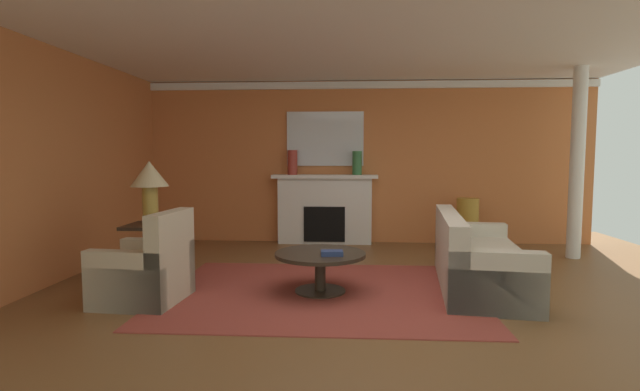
{
  "coord_description": "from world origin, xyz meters",
  "views": [
    {
      "loc": [
        -0.19,
        -4.87,
        1.51
      ],
      "look_at": [
        -0.56,
        1.17,
        1.0
      ],
      "focal_mm": 26.45,
      "sensor_mm": 36.0,
      "label": 1
    }
  ],
  "objects_px": {
    "armchair_near_window": "(146,273)",
    "vase_mantel_right": "(357,163)",
    "coffee_table": "(320,263)",
    "side_table": "(152,249)",
    "sofa": "(477,262)",
    "vase_tall_corner": "(467,223)",
    "table_lamp": "(150,180)",
    "fireplace": "(325,211)",
    "mantel_mirror": "(325,139)",
    "vase_mantel_left": "(292,162)"
  },
  "relations": [
    {
      "from": "armchair_near_window",
      "to": "vase_mantel_right",
      "type": "xyz_separation_m",
      "value": [
        2.22,
        3.35,
        1.08
      ]
    },
    {
      "from": "coffee_table",
      "to": "side_table",
      "type": "distance_m",
      "value": 2.06
    },
    {
      "from": "sofa",
      "to": "vase_tall_corner",
      "type": "bearing_deg",
      "value": 78.57
    },
    {
      "from": "coffee_table",
      "to": "table_lamp",
      "type": "bearing_deg",
      "value": 171.02
    },
    {
      "from": "fireplace",
      "to": "armchair_near_window",
      "type": "height_order",
      "value": "fireplace"
    },
    {
      "from": "armchair_near_window",
      "to": "vase_tall_corner",
      "type": "xyz_separation_m",
      "value": [
        4.02,
        3.1,
        0.1
      ]
    },
    {
      "from": "mantel_mirror",
      "to": "table_lamp",
      "type": "bearing_deg",
      "value": -125.11
    },
    {
      "from": "fireplace",
      "to": "vase_tall_corner",
      "type": "bearing_deg",
      "value": -7.26
    },
    {
      "from": "mantel_mirror",
      "to": "vase_mantel_left",
      "type": "xyz_separation_m",
      "value": [
        -0.55,
        -0.17,
        -0.41
      ]
    },
    {
      "from": "table_lamp",
      "to": "armchair_near_window",
      "type": "bearing_deg",
      "value": -70.85
    },
    {
      "from": "mantel_mirror",
      "to": "sofa",
      "type": "distance_m",
      "value": 3.67
    },
    {
      "from": "vase_tall_corner",
      "to": "fireplace",
      "type": "bearing_deg",
      "value": 172.74
    },
    {
      "from": "armchair_near_window",
      "to": "side_table",
      "type": "height_order",
      "value": "armchair_near_window"
    },
    {
      "from": "sofa",
      "to": "coffee_table",
      "type": "distance_m",
      "value": 1.8
    },
    {
      "from": "vase_mantel_left",
      "to": "armchair_near_window",
      "type": "bearing_deg",
      "value": -108.52
    },
    {
      "from": "armchair_near_window",
      "to": "table_lamp",
      "type": "distance_m",
      "value": 1.22
    },
    {
      "from": "side_table",
      "to": "armchair_near_window",
      "type": "bearing_deg",
      "value": -70.85
    },
    {
      "from": "side_table",
      "to": "vase_mantel_right",
      "type": "distance_m",
      "value": 3.72
    },
    {
      "from": "sofa",
      "to": "vase_mantel_right",
      "type": "height_order",
      "value": "vase_mantel_right"
    },
    {
      "from": "armchair_near_window",
      "to": "coffee_table",
      "type": "xyz_separation_m",
      "value": [
        1.77,
        0.44,
        0.03
      ]
    },
    {
      "from": "sofa",
      "to": "side_table",
      "type": "height_order",
      "value": "sofa"
    },
    {
      "from": "coffee_table",
      "to": "vase_tall_corner",
      "type": "distance_m",
      "value": 3.49
    },
    {
      "from": "armchair_near_window",
      "to": "vase_tall_corner",
      "type": "bearing_deg",
      "value": 37.64
    },
    {
      "from": "side_table",
      "to": "table_lamp",
      "type": "xyz_separation_m",
      "value": [
        0.0,
        0.0,
        0.82
      ]
    },
    {
      "from": "armchair_near_window",
      "to": "fireplace",
      "type": "bearing_deg",
      "value": 63.81
    },
    {
      "from": "armchair_near_window",
      "to": "table_lamp",
      "type": "bearing_deg",
      "value": 109.15
    },
    {
      "from": "mantel_mirror",
      "to": "vase_tall_corner",
      "type": "distance_m",
      "value": 2.76
    },
    {
      "from": "mantel_mirror",
      "to": "side_table",
      "type": "relative_size",
      "value": 1.89
    },
    {
      "from": "vase_mantel_left",
      "to": "fireplace",
      "type": "bearing_deg",
      "value": 5.14
    },
    {
      "from": "mantel_mirror",
      "to": "vase_mantel_left",
      "type": "height_order",
      "value": "mantel_mirror"
    },
    {
      "from": "armchair_near_window",
      "to": "coffee_table",
      "type": "height_order",
      "value": "armchair_near_window"
    },
    {
      "from": "fireplace",
      "to": "table_lamp",
      "type": "xyz_separation_m",
      "value": [
        -1.94,
        -2.64,
        0.66
      ]
    },
    {
      "from": "coffee_table",
      "to": "side_table",
      "type": "bearing_deg",
      "value": 171.02
    },
    {
      "from": "coffee_table",
      "to": "vase_tall_corner",
      "type": "height_order",
      "value": "vase_tall_corner"
    },
    {
      "from": "mantel_mirror",
      "to": "vase_mantel_left",
      "type": "distance_m",
      "value": 0.7
    },
    {
      "from": "armchair_near_window",
      "to": "sofa",
      "type": "bearing_deg",
      "value": 11.87
    },
    {
      "from": "armchair_near_window",
      "to": "side_table",
      "type": "distance_m",
      "value": 0.81
    },
    {
      "from": "mantel_mirror",
      "to": "vase_tall_corner",
      "type": "relative_size",
      "value": 1.61
    },
    {
      "from": "coffee_table",
      "to": "vase_mantel_left",
      "type": "distance_m",
      "value": 3.17
    },
    {
      "from": "vase_mantel_left",
      "to": "table_lamp",
      "type": "bearing_deg",
      "value": -118.22
    },
    {
      "from": "coffee_table",
      "to": "table_lamp",
      "type": "relative_size",
      "value": 1.33
    },
    {
      "from": "vase_mantel_right",
      "to": "vase_mantel_left",
      "type": "relative_size",
      "value": 0.96
    },
    {
      "from": "mantel_mirror",
      "to": "vase_mantel_right",
      "type": "distance_m",
      "value": 0.71
    },
    {
      "from": "armchair_near_window",
      "to": "vase_mantel_left",
      "type": "bearing_deg",
      "value": 71.48
    },
    {
      "from": "fireplace",
      "to": "armchair_near_window",
      "type": "xyz_separation_m",
      "value": [
        -1.67,
        -3.4,
        -0.26
      ]
    },
    {
      "from": "side_table",
      "to": "vase_mantel_left",
      "type": "distance_m",
      "value": 3.1
    },
    {
      "from": "side_table",
      "to": "vase_mantel_left",
      "type": "bearing_deg",
      "value": 61.78
    },
    {
      "from": "fireplace",
      "to": "vase_mantel_right",
      "type": "xyz_separation_m",
      "value": [
        0.55,
        -0.05,
        0.83
      ]
    },
    {
      "from": "vase_mantel_right",
      "to": "vase_mantel_left",
      "type": "xyz_separation_m",
      "value": [
        -1.1,
        0.0,
        0.01
      ]
    },
    {
      "from": "fireplace",
      "to": "coffee_table",
      "type": "distance_m",
      "value": 2.97
    }
  ]
}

